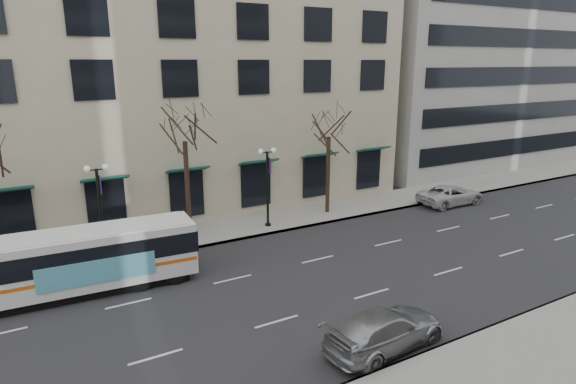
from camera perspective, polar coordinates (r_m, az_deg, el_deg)
ground at (r=22.41m, az=-4.20°, el=-12.48°), size 160.00×160.00×0.00m
sidewalk_far at (r=31.84m, az=-3.05°, el=-3.70°), size 80.00×4.00×0.15m
building_hotel at (r=39.54m, az=-21.18°, el=16.59°), size 40.00×20.00×24.00m
tree_far_mid at (r=28.28m, az=-12.24°, el=7.80°), size 3.60×3.60×8.55m
tree_far_right at (r=32.72m, az=4.89°, el=8.20°), size 3.60×3.60×8.06m
lamp_post_left at (r=27.45m, az=-21.35°, el=-1.61°), size 1.22×0.45×5.21m
lamp_post_right at (r=30.34m, az=-2.43°, el=1.00°), size 1.22×0.45×5.21m
city_bus at (r=24.17m, az=-23.91°, el=-7.44°), size 11.10×3.02×2.98m
silver_car at (r=19.01m, az=11.45°, el=-15.68°), size 5.26×2.56×1.47m
white_pickup at (r=38.05m, az=18.70°, el=-0.30°), size 5.28×2.50×1.46m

